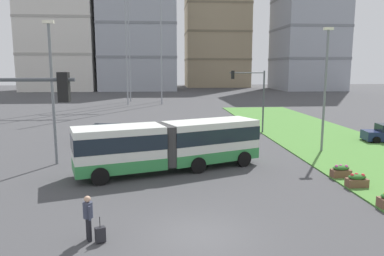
% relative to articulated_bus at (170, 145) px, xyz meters
% --- Properties ---
extents(ground_plane, '(260.00, 260.00, 0.00)m').
position_rel_articulated_bus_xyz_m(ground_plane, '(0.90, -9.24, -1.65)').
color(ground_plane, '#424244').
extents(grass_median, '(10.00, 70.00, 0.08)m').
position_rel_articulated_bus_xyz_m(grass_median, '(14.29, 0.76, -1.61)').
color(grass_median, '#4C8438').
rests_on(grass_median, ground_plane).
extents(articulated_bus, '(11.89, 6.38, 3.00)m').
position_rel_articulated_bus_xyz_m(articulated_bus, '(0.00, 0.00, 0.00)').
color(articulated_bus, silver).
rests_on(articulated_bus, ground).
extents(car_black_sedan, '(4.48, 2.20, 1.58)m').
position_rel_articulated_bus_xyz_m(car_black_sedan, '(-5.14, 9.06, -0.90)').
color(car_black_sedan, black).
rests_on(car_black_sedan, ground).
extents(pedestrian_crossing, '(0.36, 0.53, 1.74)m').
position_rel_articulated_bus_xyz_m(pedestrian_crossing, '(-3.28, -9.25, -0.65)').
color(pedestrian_crossing, black).
rests_on(pedestrian_crossing, ground).
extents(rolling_suitcase, '(0.43, 0.37, 0.97)m').
position_rel_articulated_bus_xyz_m(rolling_suitcase, '(-2.83, -9.45, -1.34)').
color(rolling_suitcase, '#232328').
rests_on(rolling_suitcase, ground).
extents(flower_planter_1, '(1.10, 0.56, 0.74)m').
position_rel_articulated_bus_xyz_m(flower_planter_1, '(9.89, -4.29, -1.23)').
color(flower_planter_1, brown).
rests_on(flower_planter_1, grass_median).
extents(flower_planter_2, '(1.10, 0.56, 0.74)m').
position_rel_articulated_bus_xyz_m(flower_planter_2, '(9.89, -2.52, -1.23)').
color(flower_planter_2, brown).
rests_on(flower_planter_2, grass_median).
extents(traffic_light_far_right, '(3.49, 0.28, 6.14)m').
position_rel_articulated_bus_xyz_m(traffic_light_far_right, '(8.40, 12.76, 2.53)').
color(traffic_light_far_right, '#474C51').
rests_on(traffic_light_far_right, ground).
extents(streetlight_left, '(0.70, 0.28, 9.37)m').
position_rel_articulated_bus_xyz_m(streetlight_left, '(-7.60, 2.18, 3.48)').
color(streetlight_left, slate).
rests_on(streetlight_left, ground).
extents(streetlight_median, '(0.70, 0.28, 9.34)m').
position_rel_articulated_bus_xyz_m(streetlight_median, '(11.79, 4.31, 3.46)').
color(streetlight_median, slate).
rests_on(streetlight_median, ground).
extents(apartment_tower_west, '(20.41, 16.92, 48.88)m').
position_rel_articulated_bus_xyz_m(apartment_tower_west, '(-29.10, 87.39, 22.80)').
color(apartment_tower_west, silver).
rests_on(apartment_tower_west, ground).
extents(apartment_tower_westcentre, '(21.90, 17.31, 45.29)m').
position_rel_articulated_bus_xyz_m(apartment_tower_westcentre, '(-7.03, 87.26, 21.01)').
color(apartment_tower_westcentre, '#9EA3AD').
rests_on(apartment_tower_westcentre, ground).
extents(apartment_tower_centre, '(21.26, 16.20, 53.66)m').
position_rel_articulated_bus_xyz_m(apartment_tower_centre, '(18.63, 104.82, 25.20)').
color(apartment_tower_centre, tan).
rests_on(apartment_tower_centre, ground).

